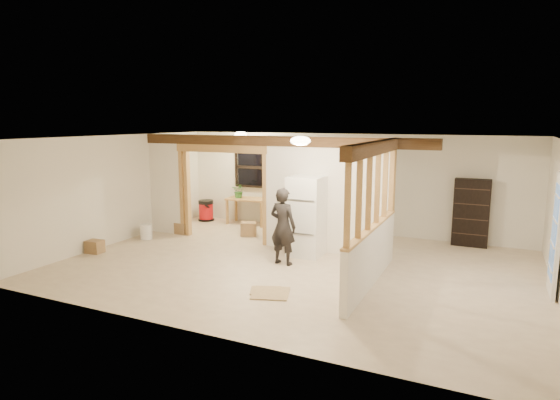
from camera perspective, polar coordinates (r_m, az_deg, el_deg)
The scene contains 29 objects.
floor at distance 9.31m, azimuth 1.85°, elevation -8.07°, with size 9.00×6.50×0.01m, color beige.
ceiling at distance 8.87m, azimuth 1.94°, elevation 7.53°, with size 9.00×6.50×0.01m, color white.
wall_back at distance 12.03m, azimuth 7.97°, elevation 2.05°, with size 9.00×0.01×2.50m, color silver.
wall_front at distance 6.21m, azimuth -9.96°, elevation -5.25°, with size 9.00×0.01×2.50m, color silver.
wall_left at distance 11.51m, azimuth -19.20°, elevation 1.25°, with size 0.01×6.50×2.50m, color silver.
partition_left_stub at distance 12.10m, azimuth -13.73°, elevation 1.91°, with size 0.90×0.12×2.50m, color white.
partition_center at distance 10.04m, azimuth 5.63°, elevation 0.57°, with size 2.80×0.12×2.50m, color white.
doorway_frame at distance 11.18m, azimuth -7.06°, elevation 0.71°, with size 2.46×0.14×2.20m, color #B4884C.
header_beam_back at distance 10.38m, azimuth -0.58°, elevation 7.20°, with size 7.00×0.18×0.22m, color #4C311A.
header_beam_right at distance 7.99m, azimuth 11.48°, elevation 6.24°, with size 0.18×3.30×0.22m, color #4C311A.
pony_wall at distance 8.32m, azimuth 11.04°, elevation -6.80°, with size 0.12×3.20×1.00m, color white.
stud_partition at distance 8.07m, azimuth 11.31°, elevation 1.13°, with size 0.14×3.20×1.32m, color #B4884C.
window_back at distance 12.91m, azimuth -3.23°, elevation 3.99°, with size 1.12×0.10×1.10m, color black.
french_door at distance 8.81m, azimuth 30.61°, elevation -3.71°, with size 0.12×0.86×2.00m, color white.
ceiling_dome_main at distance 8.29m, azimuth 2.51°, elevation 7.24°, with size 0.36×0.36×0.16m, color #FFEABF.
ceiling_dome_util at distance 12.04m, azimuth -4.82°, elevation 7.99°, with size 0.32×0.32×0.14m, color #FFEABF.
hanging_bulb at distance 11.20m, azimuth -4.34°, elevation 6.33°, with size 0.07×0.07×0.07m, color #FFD88C.
refrigerator at distance 9.84m, azimuth 3.24°, elevation -1.99°, with size 0.69×0.67×1.69m, color white.
woman at distance 9.23m, azimuth 0.35°, elevation -3.22°, with size 0.56×0.37×1.54m, color black.
work_table at distance 12.88m, azimuth -3.88°, elevation -1.36°, with size 1.16×0.58×0.73m, color #B4884C.
potted_plant at distance 12.81m, azimuth -5.02°, elevation 1.12°, with size 0.36×0.31×0.40m, color #316425.
shop_vac at distance 13.48m, azimuth -9.00°, elevation -1.25°, with size 0.46×0.46×0.60m, color #A20E12.
bookshelf at distance 11.41m, azimuth 22.27°, elevation -1.45°, with size 0.77×0.26×1.54m, color black.
bucket at distance 11.75m, azimuth -15.99°, elevation -3.73°, with size 0.29×0.29×0.36m, color silver.
box_util_a at distance 11.69m, azimuth -3.86°, elevation -3.52°, with size 0.38×0.33×0.33m, color olive.
box_util_b at distance 12.11m, azimuth -11.79°, elevation -3.35°, with size 0.30×0.30×0.28m, color olive.
box_front at distance 10.92m, azimuth -21.65°, elevation -5.30°, with size 0.34×0.27×0.27m, color olive.
floor_panel_near at distance 7.89m, azimuth -1.15°, elevation -11.28°, with size 0.60×0.60×0.02m, color tan.
floor_panel_far at distance 8.01m, azimuth -1.75°, elevation -10.98°, with size 0.51×0.41×0.02m, color tan.
Camera 1 is at (3.46, -8.16, 2.84)m, focal length 30.00 mm.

